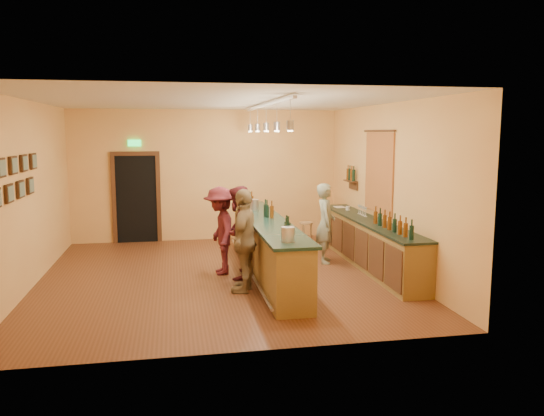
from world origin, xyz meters
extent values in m
plane|color=#5C301A|center=(0.00, 0.00, 0.00)|extent=(7.00, 7.00, 0.00)
cube|color=silver|center=(0.00, 0.00, 3.20)|extent=(6.50, 7.00, 0.02)
cube|color=#E19B54|center=(0.00, 3.50, 1.60)|extent=(6.50, 0.02, 3.20)
cube|color=#E19B54|center=(0.00, -3.50, 1.60)|extent=(6.50, 0.02, 3.20)
cube|color=#E19B54|center=(-3.25, 0.00, 1.60)|extent=(0.02, 7.00, 3.20)
cube|color=#E19B54|center=(3.25, 0.00, 1.60)|extent=(0.02, 7.00, 3.20)
cube|color=black|center=(-1.70, 3.48, 1.05)|extent=(0.95, 0.06, 2.10)
cube|color=#432714|center=(-2.22, 3.46, 1.05)|extent=(0.10, 0.08, 2.10)
cube|color=#432714|center=(-1.18, 3.46, 1.05)|extent=(0.10, 0.08, 2.10)
cube|color=#432714|center=(-1.70, 3.46, 2.15)|extent=(1.15, 0.08, 0.10)
cube|color=#19E54C|center=(-1.70, 3.45, 2.40)|extent=(0.30, 0.04, 0.15)
cube|color=#9C2F1F|center=(3.23, 0.40, 1.85)|extent=(0.03, 1.40, 1.60)
cube|color=#432714|center=(3.16, 1.90, 1.55)|extent=(0.16, 0.55, 0.03)
cube|color=#432714|center=(3.23, 1.90, 1.45)|extent=(0.03, 0.55, 0.18)
cube|color=brown|center=(2.97, 0.20, 0.45)|extent=(0.55, 4.50, 0.90)
cube|color=black|center=(2.97, 0.20, 0.92)|extent=(0.60, 4.55, 0.04)
cylinder|color=silver|center=(2.97, 1.50, 0.99)|extent=(0.09, 0.09, 0.09)
cube|color=silver|center=(2.94, 2.00, 0.95)|extent=(0.22, 0.30, 0.01)
cube|color=brown|center=(0.87, 0.00, 0.50)|extent=(0.60, 5.00, 1.00)
cube|color=#152E25|center=(0.87, 0.00, 1.02)|extent=(0.70, 5.10, 0.05)
cylinder|color=silver|center=(0.51, 0.00, 0.15)|extent=(0.05, 5.00, 0.05)
cylinder|color=silver|center=(0.82, -2.10, 1.16)|extent=(0.20, 0.20, 0.22)
cylinder|color=silver|center=(0.82, 1.20, 1.16)|extent=(0.20, 0.20, 0.22)
cube|color=silver|center=(0.87, 0.00, 3.14)|extent=(0.06, 4.60, 0.05)
cylinder|color=silver|center=(0.87, -2.00, 2.95)|extent=(0.01, 0.01, 0.35)
cylinder|color=#A5A5AD|center=(0.87, -2.00, 2.75)|extent=(0.11, 0.11, 0.14)
cylinder|color=#FFEABF|center=(0.87, -2.00, 2.67)|extent=(0.08, 0.08, 0.02)
cylinder|color=silver|center=(0.87, -1.00, 2.95)|extent=(0.01, 0.01, 0.35)
cylinder|color=#A5A5AD|center=(0.87, -1.00, 2.75)|extent=(0.11, 0.11, 0.14)
cylinder|color=#FFEABF|center=(0.87, -1.00, 2.67)|extent=(0.08, 0.08, 0.02)
cylinder|color=silver|center=(0.87, 0.00, 2.95)|extent=(0.01, 0.01, 0.35)
cylinder|color=#A5A5AD|center=(0.87, 0.00, 2.75)|extent=(0.11, 0.11, 0.14)
cylinder|color=#FFEABF|center=(0.87, 0.00, 2.67)|extent=(0.08, 0.08, 0.02)
cylinder|color=silver|center=(0.87, 1.00, 2.95)|extent=(0.01, 0.01, 0.35)
cylinder|color=#A5A5AD|center=(0.87, 1.00, 2.75)|extent=(0.11, 0.11, 0.14)
cylinder|color=#FFEABF|center=(0.87, 1.00, 2.67)|extent=(0.08, 0.08, 0.02)
cylinder|color=silver|center=(0.87, 2.00, 2.95)|extent=(0.01, 0.01, 0.35)
cylinder|color=#A5A5AD|center=(0.87, 2.00, 2.75)|extent=(0.11, 0.11, 0.14)
cylinder|color=#FFEABF|center=(0.87, 2.00, 2.67)|extent=(0.08, 0.08, 0.02)
imported|color=gray|center=(2.21, 0.65, 0.82)|extent=(0.51, 0.67, 1.63)
imported|color=#59191E|center=(0.32, -0.20, 0.85)|extent=(0.90, 1.00, 1.69)
imported|color=#997A51|center=(0.32, -1.01, 0.87)|extent=(0.77, 1.10, 1.73)
imported|color=#59191E|center=(0.03, 0.17, 0.83)|extent=(0.67, 1.10, 1.65)
cylinder|color=#9A6745|center=(2.13, 1.93, 0.61)|extent=(0.30, 0.30, 0.04)
cylinder|color=#9A6745|center=(2.25, 1.93, 0.29)|extent=(0.04, 0.04, 0.59)
cylinder|color=#9A6745|center=(2.07, 2.03, 0.29)|extent=(0.04, 0.04, 0.59)
cylinder|color=#9A6745|center=(2.07, 1.83, 0.29)|extent=(0.04, 0.04, 0.59)
camera|label=1|loc=(-0.83, -9.60, 2.65)|focal=35.00mm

